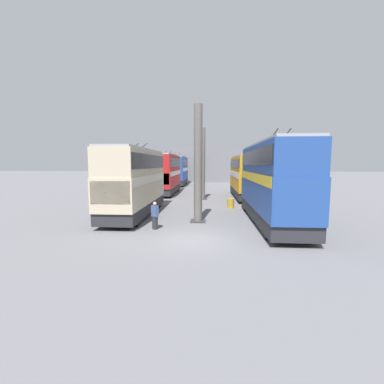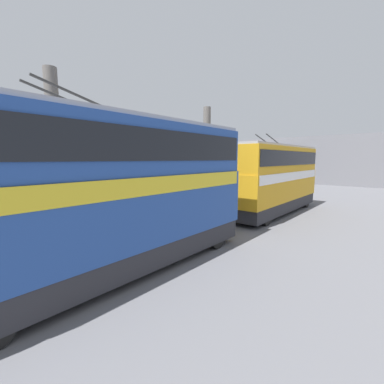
{
  "view_description": "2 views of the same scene",
  "coord_description": "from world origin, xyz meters",
  "px_view_note": "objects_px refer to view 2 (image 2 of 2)",
  "views": [
    {
      "loc": [
        -12.78,
        -0.76,
        3.88
      ],
      "look_at": [
        9.76,
        0.78,
        1.39
      ],
      "focal_mm": 24.0,
      "sensor_mm": 36.0,
      "label": 1
    },
    {
      "loc": [
        -0.62,
        -12.0,
        3.85
      ],
      "look_at": [
        12.18,
        -1.14,
        1.67
      ],
      "focal_mm": 24.0,
      "sensor_mm": 36.0,
      "label": 2
    }
  ],
  "objects_px": {
    "bus_left_far": "(275,175)",
    "bus_right_far": "(256,165)",
    "person_aisle_midway": "(168,203)",
    "oil_drum": "(183,221)",
    "bus_right_near": "(56,175)",
    "bus_left_near": "(120,186)",
    "bus_right_mid": "(197,168)"
  },
  "relations": [
    {
      "from": "bus_right_mid",
      "to": "person_aisle_midway",
      "type": "xyz_separation_m",
      "value": [
        -8.48,
        -4.42,
        -1.99
      ]
    },
    {
      "from": "bus_right_mid",
      "to": "oil_drum",
      "type": "relative_size",
      "value": 11.76
    },
    {
      "from": "bus_left_far",
      "to": "oil_drum",
      "type": "distance_m",
      "value": 7.94
    },
    {
      "from": "person_aisle_midway",
      "to": "bus_right_near",
      "type": "bearing_deg",
      "value": -112.37
    },
    {
      "from": "bus_right_far",
      "to": "oil_drum",
      "type": "xyz_separation_m",
      "value": [
        -23.69,
        -7.43,
        -2.53
      ]
    },
    {
      "from": "bus_left_near",
      "to": "bus_right_near",
      "type": "bearing_deg",
      "value": 79.08
    },
    {
      "from": "bus_left_near",
      "to": "bus_right_far",
      "type": "height_order",
      "value": "bus_left_near"
    },
    {
      "from": "bus_left_far",
      "to": "bus_right_mid",
      "type": "height_order",
      "value": "bus_right_mid"
    },
    {
      "from": "bus_left_far",
      "to": "bus_right_far",
      "type": "height_order",
      "value": "bus_right_far"
    },
    {
      "from": "oil_drum",
      "to": "bus_right_far",
      "type": "bearing_deg",
      "value": 17.41
    },
    {
      "from": "person_aisle_midway",
      "to": "bus_right_mid",
      "type": "bearing_deg",
      "value": 134.59
    },
    {
      "from": "bus_right_far",
      "to": "person_aisle_midway",
      "type": "relative_size",
      "value": 5.69
    },
    {
      "from": "bus_left_near",
      "to": "bus_right_mid",
      "type": "xyz_separation_m",
      "value": [
        15.71,
        9.59,
        -0.09
      ]
    },
    {
      "from": "bus_left_far",
      "to": "oil_drum",
      "type": "height_order",
      "value": "bus_left_far"
    },
    {
      "from": "bus_right_mid",
      "to": "oil_drum",
      "type": "bearing_deg",
      "value": -144.22
    },
    {
      "from": "bus_left_near",
      "to": "bus_right_mid",
      "type": "relative_size",
      "value": 1.11
    },
    {
      "from": "oil_drum",
      "to": "bus_right_near",
      "type": "bearing_deg",
      "value": 115.58
    },
    {
      "from": "bus_right_near",
      "to": "person_aisle_midway",
      "type": "distance_m",
      "value": 7.23
    },
    {
      "from": "bus_left_near",
      "to": "person_aisle_midway",
      "type": "xyz_separation_m",
      "value": [
        7.23,
        5.17,
        -2.07
      ]
    },
    {
      "from": "person_aisle_midway",
      "to": "oil_drum",
      "type": "relative_size",
      "value": 2.01
    },
    {
      "from": "person_aisle_midway",
      "to": "oil_drum",
      "type": "height_order",
      "value": "person_aisle_midway"
    },
    {
      "from": "bus_right_mid",
      "to": "person_aisle_midway",
      "type": "distance_m",
      "value": 9.77
    },
    {
      "from": "bus_right_near",
      "to": "person_aisle_midway",
      "type": "bearing_deg",
      "value": -39.42
    },
    {
      "from": "bus_right_near",
      "to": "oil_drum",
      "type": "distance_m",
      "value": 8.58
    },
    {
      "from": "bus_left_near",
      "to": "bus_left_far",
      "type": "xyz_separation_m",
      "value": [
        12.69,
        0.0,
        -0.24
      ]
    },
    {
      "from": "bus_left_far",
      "to": "bus_right_near",
      "type": "distance_m",
      "value": 14.48
    },
    {
      "from": "person_aisle_midway",
      "to": "bus_left_near",
      "type": "bearing_deg",
      "value": -37.38
    },
    {
      "from": "bus_right_far",
      "to": "bus_right_mid",
      "type": "bearing_deg",
      "value": 180.0
    },
    {
      "from": "bus_right_far",
      "to": "person_aisle_midway",
      "type": "bearing_deg",
      "value": -168.56
    },
    {
      "from": "bus_right_mid",
      "to": "bus_right_far",
      "type": "bearing_deg",
      "value": -0.0
    },
    {
      "from": "bus_right_far",
      "to": "person_aisle_midway",
      "type": "distance_m",
      "value": 22.4
    },
    {
      "from": "bus_left_near",
      "to": "oil_drum",
      "type": "xyz_separation_m",
      "value": [
        5.41,
        2.17,
        -2.54
      ]
    }
  ]
}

